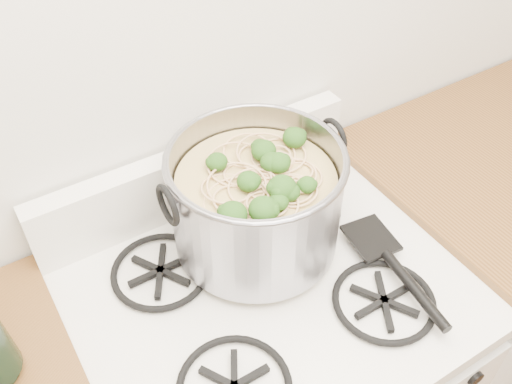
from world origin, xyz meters
The scene contains 4 objects.
counter_right centered at (0.88, 1.26, 0.46)m, with size 1.00×0.65×0.92m.
stock_pot centered at (0.04, 1.38, 1.03)m, with size 0.38×0.35×0.24m.
spatula centered at (0.24, 1.25, 0.94)m, with size 0.29×0.31×0.02m, color black, non-canonical shape.
glass_bowl centered at (0.12, 1.46, 0.94)m, with size 0.11×0.11×0.03m, color white.
Camera 1 is at (-0.39, 0.69, 1.83)m, focal length 40.00 mm.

